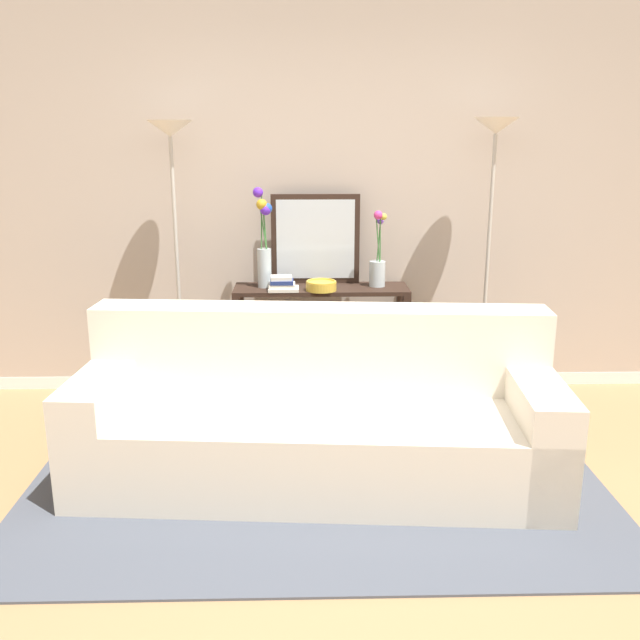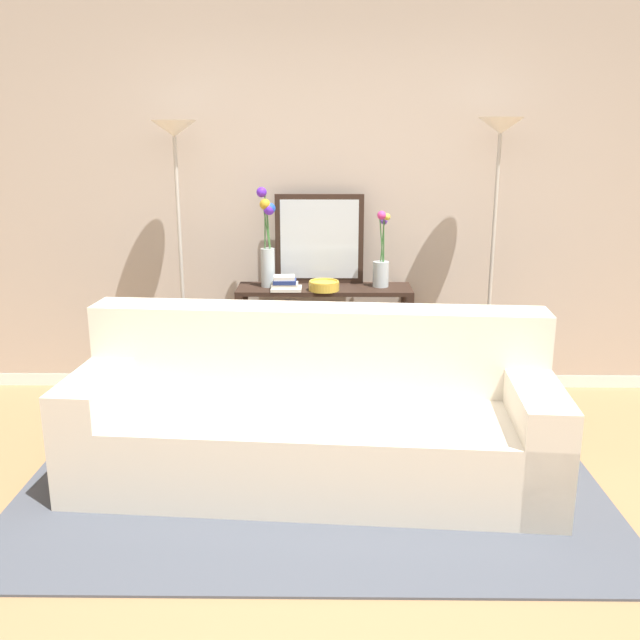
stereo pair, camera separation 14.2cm
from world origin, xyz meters
TOP-DOWN VIEW (x-y plane):
  - ground_plane at (0.00, 0.00)m, footprint 16.00×16.00m
  - back_wall at (0.00, 2.33)m, footprint 12.00×0.15m
  - area_rug at (-0.15, 0.73)m, footprint 3.00×1.74m
  - couch at (-0.15, 0.89)m, footprint 2.52×1.05m
  - console_table at (-0.10, 2.02)m, footprint 1.16×0.34m
  - floor_lamp_left at (-1.03, 1.93)m, footprint 0.28×0.28m
  - floor_lamp_right at (0.99, 1.93)m, footprint 0.28×0.28m
  - wall_mirror at (-0.13, 2.16)m, footprint 0.60×0.02m
  - vase_tall_flowers at (-0.47, 2.02)m, footprint 0.13×0.11m
  - vase_short_flowers at (0.28, 2.04)m, footprint 0.11×0.12m
  - fruit_bowl at (-0.10, 1.92)m, footprint 0.20×0.20m
  - book_stack at (-0.35, 1.93)m, footprint 0.20×0.15m
  - book_row_under_console at (-0.38, 2.02)m, footprint 0.40×0.18m

SIDE VIEW (x-z plane):
  - ground_plane at x=0.00m, z-range -0.02..0.00m
  - area_rug at x=-0.15m, z-range 0.00..0.01m
  - book_row_under_console at x=-0.38m, z-range -0.01..0.12m
  - couch at x=-0.15m, z-range -0.12..0.76m
  - console_table at x=-0.10m, z-range 0.14..0.94m
  - fruit_bowl at x=-0.10m, z-range 0.80..0.86m
  - book_stack at x=-0.35m, z-range 0.79..0.88m
  - vase_short_flowers at x=0.28m, z-range 0.69..1.20m
  - vase_tall_flowers at x=-0.47m, z-range 0.76..1.42m
  - wall_mirror at x=-0.13m, z-range 0.79..1.40m
  - back_wall at x=0.00m, z-range 0.00..2.93m
  - floor_lamp_left at x=-1.03m, z-range 0.53..2.40m
  - floor_lamp_right at x=0.99m, z-range 0.54..2.42m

